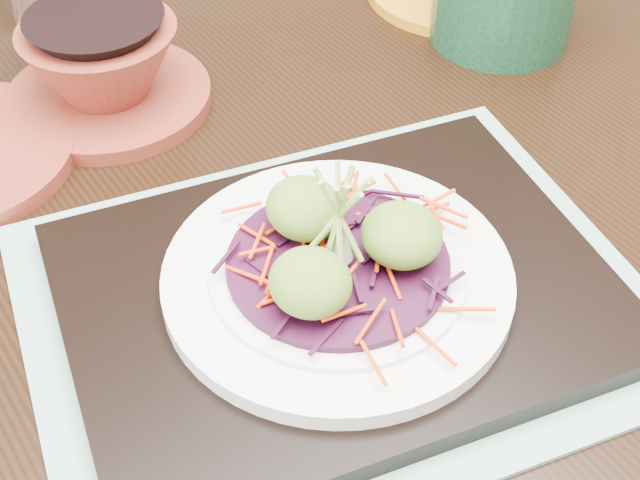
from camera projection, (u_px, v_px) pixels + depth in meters
dining_table at (294, 313)px, 0.73m from camera, size 1.17×0.80×0.72m
placemat at (337, 302)px, 0.61m from camera, size 0.48×0.41×0.00m
serving_tray at (337, 292)px, 0.60m from camera, size 0.41×0.35×0.02m
white_plate at (338, 276)px, 0.59m from camera, size 0.23×0.23×0.02m
cabbage_bed at (338, 263)px, 0.58m from camera, size 0.15×0.15×0.01m
carrot_julienne at (338, 256)px, 0.58m from camera, size 0.18×0.18×0.01m
guacamole_scoops at (339, 241)px, 0.57m from camera, size 0.13×0.11×0.04m
scallion_garnish at (339, 220)px, 0.56m from camera, size 0.05×0.05×0.08m
water_glass at (57, 15)px, 0.79m from camera, size 0.08×0.08×0.10m
terracotta_bowl_set at (104, 71)px, 0.76m from camera, size 0.23×0.23×0.07m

